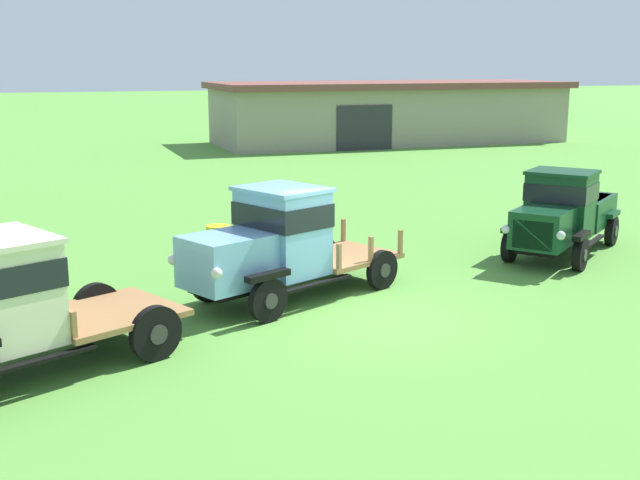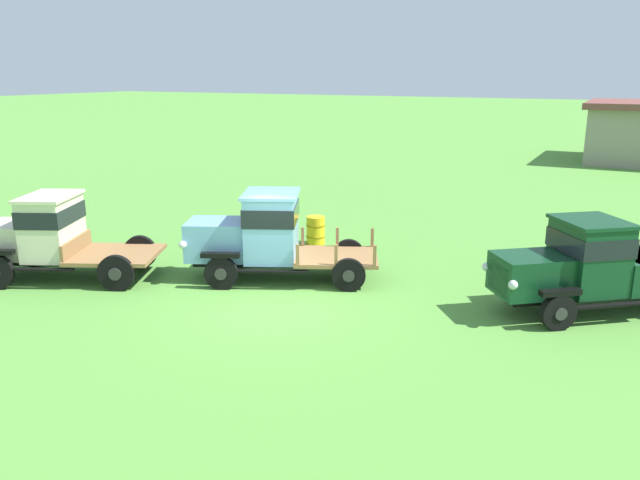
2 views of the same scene
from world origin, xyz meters
name	(u,v)px [view 1 (image 1 of 2)]	position (x,y,z in m)	size (l,w,h in m)	color
ground_plane	(366,317)	(0.00, 0.00, 0.00)	(240.00, 240.00, 0.00)	#518E38
farm_shed	(389,112)	(14.13, 30.36, 1.79)	(20.64, 7.84, 3.53)	gray
vintage_truck_second_in_line	(274,243)	(-1.34, 1.54, 1.21)	(5.17, 3.56, 2.29)	black
vintage_truck_midrow_center	(563,212)	(6.52, 3.04, 1.07)	(4.73, 4.17, 2.13)	black
oil_drum_beside_row	(218,244)	(-1.68, 5.12, 0.44)	(0.60, 0.60, 0.89)	gold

